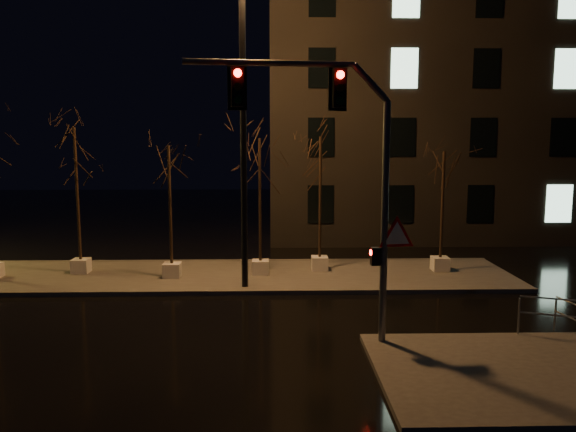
{
  "coord_description": "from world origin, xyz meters",
  "views": [
    {
      "loc": [
        1.66,
        -15.63,
        5.42
      ],
      "look_at": [
        2.15,
        3.4,
        2.8
      ],
      "focal_mm": 35.0,
      "sensor_mm": 36.0,
      "label": 1
    }
  ],
  "objects": [
    {
      "name": "ground",
      "position": [
        0.0,
        0.0,
        0.0
      ],
      "size": [
        90.0,
        90.0,
        0.0
      ],
      "primitive_type": "plane",
      "color": "black",
      "rests_on": "ground"
    },
    {
      "name": "median",
      "position": [
        0.0,
        6.0,
        0.07
      ],
      "size": [
        22.0,
        5.0,
        0.15
      ],
      "primitive_type": "cube",
      "color": "#44423D",
      "rests_on": "ground"
    },
    {
      "name": "sidewalk_corner",
      "position": [
        7.5,
        -3.5,
        0.07
      ],
      "size": [
        7.0,
        5.0,
        0.15
      ],
      "primitive_type": "cube",
      "color": "#44423D",
      "rests_on": "ground"
    },
    {
      "name": "building",
      "position": [
        14.0,
        18.0,
        7.5
      ],
      "size": [
        25.0,
        12.0,
        15.0
      ],
      "primitive_type": "cube",
      "color": "black",
      "rests_on": "ground"
    },
    {
      "name": "tree_1",
      "position": [
        -6.0,
        6.37,
        4.61
      ],
      "size": [
        1.8,
        1.8,
        5.88
      ],
      "color": "silver",
      "rests_on": "median"
    },
    {
      "name": "tree_2",
      "position": [
        -2.26,
        5.53,
        4.07
      ],
      "size": [
        1.8,
        1.8,
        5.17
      ],
      "color": "silver",
      "rests_on": "median"
    },
    {
      "name": "tree_3",
      "position": [
        1.13,
        5.94,
        4.28
      ],
      "size": [
        1.8,
        1.8,
        5.44
      ],
      "color": "silver",
      "rests_on": "median"
    },
    {
      "name": "tree_4",
      "position": [
        3.52,
        6.58,
        4.33
      ],
      "size": [
        1.8,
        1.8,
        5.51
      ],
      "color": "silver",
      "rests_on": "median"
    },
    {
      "name": "tree_5",
      "position": [
        8.37,
        6.35,
        3.88
      ],
      "size": [
        1.8,
        1.8,
        4.92
      ],
      "color": "silver",
      "rests_on": "median"
    },
    {
      "name": "traffic_signal_mast",
      "position": [
        3.35,
        -1.65,
        4.84
      ],
      "size": [
        5.82,
        0.78,
        7.14
      ],
      "rotation": [
        0.0,
        0.0,
        0.12
      ],
      "color": "slate",
      "rests_on": "sidewalk_corner"
    },
    {
      "name": "streetlight_main",
      "position": [
        0.62,
        4.08,
        6.68
      ],
      "size": [
        2.79,
        1.07,
        11.31
      ],
      "rotation": [
        0.0,
        0.0,
        -0.28
      ],
      "color": "black",
      "rests_on": "median"
    },
    {
      "name": "guard_rail_a",
      "position": [
        9.47,
        -1.5,
        0.86
      ],
      "size": [
        2.37,
        0.87,
        1.08
      ],
      "rotation": [
        0.0,
        0.0,
        -0.34
      ],
      "color": "slate",
      "rests_on": "sidewalk_corner"
    }
  ]
}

